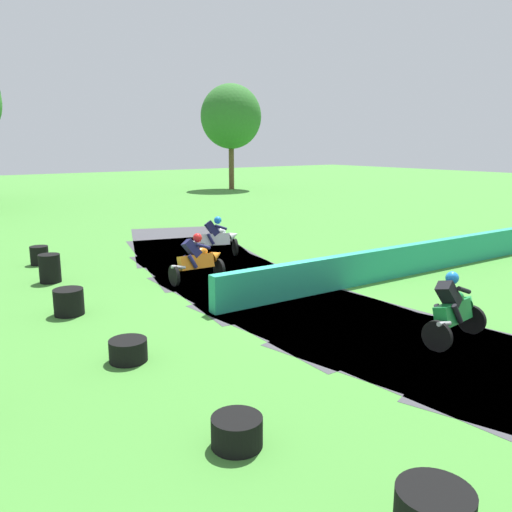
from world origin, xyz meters
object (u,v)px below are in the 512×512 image
motorcycle_trailing_green (454,308)px  motorcycle_chase_orange (198,259)px  tire_stack_far (128,350)px  tire_stack_mid_a (50,268)px  motorcycle_lead_white (217,238)px  tire_stack_mid_b (69,302)px  tire_stack_extra_a (237,432)px  tire_stack_near (39,255)px

motorcycle_trailing_green → motorcycle_chase_orange: bearing=104.8°
motorcycle_chase_orange → tire_stack_far: motorcycle_chase_orange is taller
motorcycle_chase_orange → motorcycle_trailing_green: size_ratio=1.01×
tire_stack_mid_a → motorcycle_lead_white: bearing=2.1°
motorcycle_lead_white → motorcycle_chase_orange: bearing=-130.8°
tire_stack_mid_b → tire_stack_extra_a: tire_stack_mid_b is taller
tire_stack_near → tire_stack_mid_b: 5.74m
tire_stack_mid_a → motorcycle_trailing_green: bearing=-60.7°
tire_stack_extra_a → motorcycle_trailing_green: bearing=6.0°
tire_stack_near → tire_stack_mid_a: tire_stack_mid_a is taller
motorcycle_chase_orange → tire_stack_far: 5.62m
motorcycle_lead_white → motorcycle_trailing_green: bearing=-92.6°
tire_stack_mid_b → tire_stack_extra_a: size_ratio=1.00×
motorcycle_trailing_green → tire_stack_near: motorcycle_trailing_green is taller
motorcycle_chase_orange → tire_stack_mid_b: (-3.86, -0.81, -0.35)m
motorcycle_lead_white → tire_stack_mid_b: (-6.11, -3.41, -0.35)m
tire_stack_near → tire_stack_mid_a: bearing=-97.7°
motorcycle_lead_white → tire_stack_near: motorcycle_lead_white is taller
motorcycle_lead_white → tire_stack_extra_a: motorcycle_lead_white is taller
motorcycle_chase_orange → tire_stack_mid_b: 3.96m
tire_stack_mid_b → motorcycle_trailing_green: bearing=-47.1°
tire_stack_extra_a → tire_stack_mid_b: bearing=90.8°
tire_stack_extra_a → tire_stack_far: bearing=90.9°
tire_stack_near → tire_stack_extra_a: bearing=-93.2°
tire_stack_mid_a → tire_stack_extra_a: 9.92m
tire_stack_mid_b → tire_stack_far: 3.29m
motorcycle_trailing_green → tire_stack_extra_a: bearing=-174.0°
motorcycle_lead_white → tire_stack_far: size_ratio=2.51×
motorcycle_trailing_green → tire_stack_mid_b: motorcycle_trailing_green is taller
motorcycle_trailing_green → tire_stack_mid_a: motorcycle_trailing_green is taller
motorcycle_chase_orange → tire_stack_near: bearing=122.1°
motorcycle_chase_orange → tire_stack_near: (-3.07, 4.88, -0.35)m
motorcycle_chase_orange → tire_stack_mid_a: bearing=144.8°
tire_stack_far → motorcycle_trailing_green: bearing=-26.6°
motorcycle_lead_white → tire_stack_mid_b: motorcycle_lead_white is taller
tire_stack_near → motorcycle_chase_orange: bearing=-57.9°
motorcycle_lead_white → tire_stack_near: bearing=156.8°
tire_stack_near → tire_stack_far: tire_stack_near is taller
tire_stack_near → tire_stack_mid_a: (-0.34, -2.48, 0.10)m
tire_stack_mid_b → tire_stack_mid_a: bearing=81.9°
motorcycle_chase_orange → tire_stack_extra_a: size_ratio=2.52×
tire_stack_near → tire_stack_extra_a: size_ratio=0.89×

